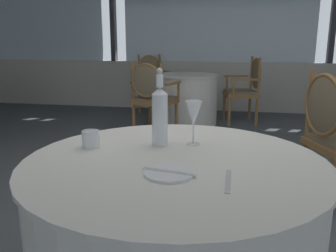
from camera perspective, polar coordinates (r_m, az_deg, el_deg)
The scene contains 14 objects.
ground_plane at distance 2.71m, azimuth 2.29°, elevation -12.67°, with size 15.22×15.22×0.00m, color #4C5156.
window_wall_far at distance 6.27m, azimuth 7.82°, elevation 12.16°, with size 11.71×0.14×2.64m.
foreground_table at distance 1.60m, azimuth 1.05°, elevation -17.87°, with size 1.24×1.24×0.73m.
side_plate at distance 1.28m, azimuth 0.20°, elevation -7.62°, with size 0.19×0.19×0.01m, color white.
butter_knife at distance 1.28m, azimuth 0.20°, elevation -7.40°, with size 0.21×0.02×0.00m, color silver.
dinner_fork at distance 1.24m, azimuth 9.71°, elevation -8.79°, with size 0.20×0.02×0.00m, color silver.
water_bottle at distance 1.60m, azimuth -1.34°, elevation 1.88°, with size 0.07×0.07×0.35m.
wine_glass at distance 1.61m, azimuth 4.19°, elevation 1.91°, with size 0.08×0.08×0.21m.
water_tumbler at distance 1.63m, azimuth -12.42°, elevation -2.05°, with size 0.08×0.08×0.08m, color white.
background_table_0 at distance 5.22m, azimuth 2.58°, elevation 4.39°, with size 1.01×1.01×0.73m.
dining_chair_0_0 at distance 5.35m, azimuth 12.72°, elevation 6.46°, with size 0.55×0.60×0.98m.
dining_chair_0_1 at distance 5.98m, azimuth -2.50°, elevation 7.61°, with size 0.66×0.66×0.98m.
dining_chair_0_2 at distance 4.38m, azimuth -2.68°, elevation 5.28°, with size 0.62×0.58×0.96m.
dining_chair_1_2 at distance 2.85m, azimuth 25.55°, elevation -0.40°, with size 0.59×0.63×1.00m.
Camera 1 is at (0.36, -2.41, 1.20)m, focal length 37.57 mm.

